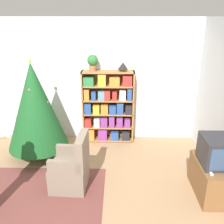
# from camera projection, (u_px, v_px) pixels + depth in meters

# --- Properties ---
(ground_plane) EXTENTS (14.00, 14.00, 0.00)m
(ground_plane) POSITION_uv_depth(u_px,v_px,m) (72.00, 198.00, 3.81)
(ground_plane) COLOR #9E7A56
(wall_back) EXTENTS (8.00, 0.10, 2.60)m
(wall_back) POSITION_uv_depth(u_px,v_px,m) (86.00, 81.00, 5.37)
(wall_back) COLOR silver
(wall_back) RESTS_ON ground_plane
(area_rug) EXTENTS (2.18, 1.63, 0.01)m
(area_rug) POSITION_uv_depth(u_px,v_px,m) (32.00, 198.00, 3.79)
(area_rug) COLOR brown
(area_rug) RESTS_ON ground_plane
(bookshelf) EXTENTS (1.09, 0.28, 1.56)m
(bookshelf) POSITION_uv_depth(u_px,v_px,m) (108.00, 108.00, 5.34)
(bookshelf) COLOR #A8703D
(bookshelf) RESTS_ON ground_plane
(tv_stand) EXTENTS (0.47, 0.85, 0.53)m
(tv_stand) POSITION_uv_depth(u_px,v_px,m) (211.00, 178.00, 3.83)
(tv_stand) COLOR brown
(tv_stand) RESTS_ON ground_plane
(television) EXTENTS (0.42, 0.51, 0.43)m
(television) POSITION_uv_depth(u_px,v_px,m) (216.00, 151.00, 3.66)
(television) COLOR #28282D
(television) RESTS_ON tv_stand
(game_remote) EXTENTS (0.04, 0.12, 0.02)m
(game_remote) POSITION_uv_depth(u_px,v_px,m) (211.00, 173.00, 3.50)
(game_remote) COLOR white
(game_remote) RESTS_ON tv_stand
(christmas_tree) EXTENTS (1.14, 1.14, 1.92)m
(christmas_tree) POSITION_uv_depth(u_px,v_px,m) (35.00, 106.00, 4.64)
(christmas_tree) COLOR #4C3323
(christmas_tree) RESTS_ON ground_plane
(armchair) EXTENTS (0.60, 0.59, 0.92)m
(armchair) POSITION_uv_depth(u_px,v_px,m) (72.00, 169.00, 3.97)
(armchair) COLOR #7A6B5B
(armchair) RESTS_ON ground_plane
(potted_plant) EXTENTS (0.22, 0.22, 0.33)m
(potted_plant) POSITION_uv_depth(u_px,v_px,m) (93.00, 62.00, 5.00)
(potted_plant) COLOR #935B38
(potted_plant) RESTS_ON bookshelf
(table_lamp) EXTENTS (0.20, 0.20, 0.18)m
(table_lamp) POSITION_uv_depth(u_px,v_px,m) (123.00, 66.00, 5.02)
(table_lamp) COLOR #473828
(table_lamp) RESTS_ON bookshelf
(book_pile_near_tree) EXTENTS (0.22, 0.18, 0.08)m
(book_pile_near_tree) POSITION_uv_depth(u_px,v_px,m) (56.00, 165.00, 4.59)
(book_pile_near_tree) COLOR #5B899E
(book_pile_near_tree) RESTS_ON ground_plane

